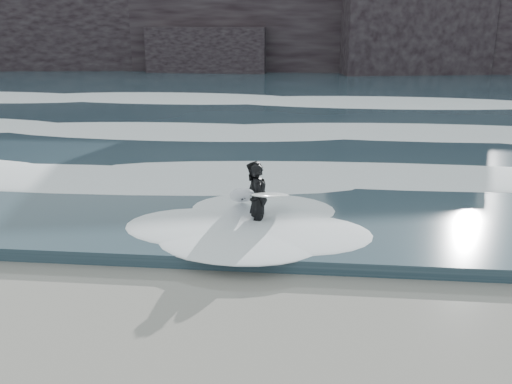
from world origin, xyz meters
TOP-DOWN VIEW (x-y plane):
  - ground at (0.00, 0.00)m, footprint 120.00×120.00m
  - sea at (0.00, 29.00)m, footprint 90.00×52.00m
  - headland at (0.00, 46.00)m, footprint 70.00×9.00m
  - foam_near at (0.00, 9.00)m, footprint 60.00×3.20m
  - foam_mid at (0.00, 16.00)m, footprint 60.00×4.00m
  - foam_far at (0.00, 25.00)m, footprint 60.00×4.80m
  - surfer_left at (-0.21, 5.35)m, footprint 1.15×2.20m
  - surfer_right at (-0.16, 5.37)m, footprint 1.34×2.19m

SIDE VIEW (x-z plane):
  - ground at x=0.00m, z-range 0.00..0.00m
  - sea at x=0.00m, z-range 0.00..0.30m
  - foam_near at x=0.00m, z-range 0.30..0.50m
  - foam_mid at x=0.00m, z-range 0.30..0.54m
  - foam_far at x=0.00m, z-range 0.30..0.60m
  - surfer_left at x=-0.21m, z-range 0.01..1.71m
  - surfer_right at x=-0.16m, z-range 0.01..1.74m
  - headland at x=0.00m, z-range 0.00..10.00m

